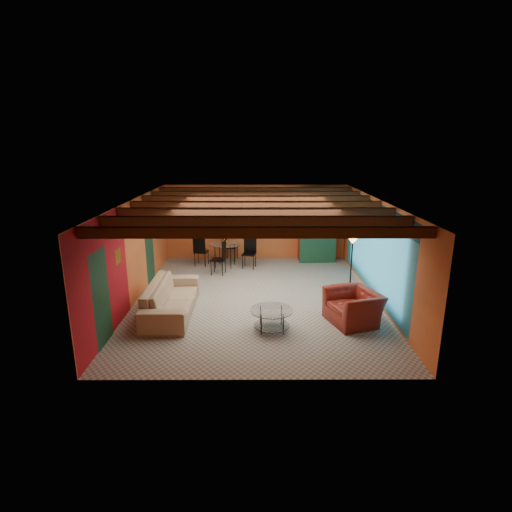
{
  "coord_description": "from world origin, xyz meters",
  "views": [
    {
      "loc": [
        -0.04,
        -10.46,
        4.15
      ],
      "look_at": [
        0.0,
        0.2,
        1.15
      ],
      "focal_mm": 28.46,
      "sensor_mm": 36.0,
      "label": 1
    }
  ],
  "objects_px": {
    "sofa": "(171,298)",
    "coffee_table": "(272,320)",
    "dining_table": "(225,251)",
    "floor_lamp": "(351,268)",
    "vase": "(224,232)",
    "armchair": "(353,307)",
    "potted_plant": "(319,194)",
    "armoire": "(317,231)"
  },
  "relations": [
    {
      "from": "armchair",
      "to": "dining_table",
      "type": "distance_m",
      "value": 5.63
    },
    {
      "from": "sofa",
      "to": "floor_lamp",
      "type": "xyz_separation_m",
      "value": [
        4.68,
        0.91,
        0.5
      ]
    },
    {
      "from": "coffee_table",
      "to": "potted_plant",
      "type": "height_order",
      "value": "potted_plant"
    },
    {
      "from": "armoire",
      "to": "vase",
      "type": "relative_size",
      "value": 12.15
    },
    {
      "from": "sofa",
      "to": "armoire",
      "type": "xyz_separation_m",
      "value": [
        4.33,
        4.69,
        0.7
      ]
    },
    {
      "from": "coffee_table",
      "to": "armoire",
      "type": "height_order",
      "value": "armoire"
    },
    {
      "from": "dining_table",
      "to": "armoire",
      "type": "distance_m",
      "value": 3.39
    },
    {
      "from": "armoire",
      "to": "floor_lamp",
      "type": "height_order",
      "value": "armoire"
    },
    {
      "from": "floor_lamp",
      "to": "vase",
      "type": "relative_size",
      "value": 9.89
    },
    {
      "from": "coffee_table",
      "to": "armoire",
      "type": "distance_m",
      "value": 6.01
    },
    {
      "from": "armoire",
      "to": "potted_plant",
      "type": "distance_m",
      "value": 1.32
    },
    {
      "from": "sofa",
      "to": "armoire",
      "type": "bearing_deg",
      "value": -43.39
    },
    {
      "from": "coffee_table",
      "to": "floor_lamp",
      "type": "bearing_deg",
      "value": 40.46
    },
    {
      "from": "sofa",
      "to": "vase",
      "type": "xyz_separation_m",
      "value": [
        1.07,
        3.94,
        0.83
      ]
    },
    {
      "from": "armchair",
      "to": "armoire",
      "type": "bearing_deg",
      "value": 162.57
    },
    {
      "from": "floor_lamp",
      "to": "dining_table",
      "type": "bearing_deg",
      "value": 140.08
    },
    {
      "from": "sofa",
      "to": "vase",
      "type": "relative_size",
      "value": 15.03
    },
    {
      "from": "dining_table",
      "to": "floor_lamp",
      "type": "distance_m",
      "value": 4.72
    },
    {
      "from": "sofa",
      "to": "potted_plant",
      "type": "relative_size",
      "value": 6.12
    },
    {
      "from": "sofa",
      "to": "armoire",
      "type": "relative_size",
      "value": 1.24
    },
    {
      "from": "armchair",
      "to": "armoire",
      "type": "xyz_separation_m",
      "value": [
        -0.1,
        5.26,
        0.71
      ]
    },
    {
      "from": "armoire",
      "to": "vase",
      "type": "height_order",
      "value": "armoire"
    },
    {
      "from": "sofa",
      "to": "coffee_table",
      "type": "distance_m",
      "value": 2.66
    },
    {
      "from": "armchair",
      "to": "floor_lamp",
      "type": "relative_size",
      "value": 0.67
    },
    {
      "from": "sofa",
      "to": "armchair",
      "type": "distance_m",
      "value": 4.46
    },
    {
      "from": "armchair",
      "to": "vase",
      "type": "distance_m",
      "value": 5.68
    },
    {
      "from": "armoire",
      "to": "vase",
      "type": "xyz_separation_m",
      "value": [
        -3.26,
        -0.75,
        0.12
      ]
    },
    {
      "from": "armchair",
      "to": "potted_plant",
      "type": "distance_m",
      "value": 5.64
    },
    {
      "from": "armchair",
      "to": "coffee_table",
      "type": "bearing_deg",
      "value": -97.05
    },
    {
      "from": "vase",
      "to": "armchair",
      "type": "bearing_deg",
      "value": -53.36
    },
    {
      "from": "sofa",
      "to": "dining_table",
      "type": "height_order",
      "value": "dining_table"
    },
    {
      "from": "floor_lamp",
      "to": "sofa",
      "type": "bearing_deg",
      "value": -168.96
    },
    {
      "from": "potted_plant",
      "to": "vase",
      "type": "height_order",
      "value": "potted_plant"
    },
    {
      "from": "armoire",
      "to": "floor_lamp",
      "type": "xyz_separation_m",
      "value": [
        0.36,
        -3.78,
        -0.21
      ]
    },
    {
      "from": "armchair",
      "to": "dining_table",
      "type": "height_order",
      "value": "dining_table"
    },
    {
      "from": "armchair",
      "to": "dining_table",
      "type": "relative_size",
      "value": 0.55
    },
    {
      "from": "dining_table",
      "to": "armoire",
      "type": "relative_size",
      "value": 0.99
    },
    {
      "from": "coffee_table",
      "to": "vase",
      "type": "relative_size",
      "value": 5.41
    },
    {
      "from": "vase",
      "to": "floor_lamp",
      "type": "bearing_deg",
      "value": -39.92
    },
    {
      "from": "sofa",
      "to": "coffee_table",
      "type": "bearing_deg",
      "value": -112.09
    },
    {
      "from": "coffee_table",
      "to": "dining_table",
      "type": "bearing_deg",
      "value": 106.0
    },
    {
      "from": "potted_plant",
      "to": "armoire",
      "type": "bearing_deg",
      "value": 0.0
    }
  ]
}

